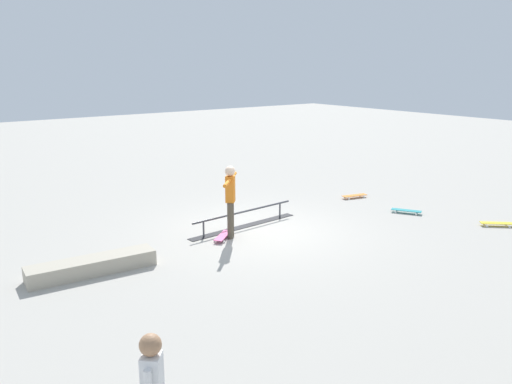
{
  "coord_description": "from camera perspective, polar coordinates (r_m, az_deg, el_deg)",
  "views": [
    {
      "loc": [
        7.21,
        9.54,
        3.99
      ],
      "look_at": [
        0.03,
        -0.0,
        1.0
      ],
      "focal_mm": 36.01,
      "sensor_mm": 36.0,
      "label": 1
    }
  ],
  "objects": [
    {
      "name": "skater_main",
      "position": [
        11.91,
        -2.86,
        -0.51
      ],
      "size": [
        1.03,
        1.05,
        1.72
      ],
      "rotation": [
        0.0,
        0.0,
        0.8
      ],
      "color": "brown",
      "rests_on": "ground_plane"
    },
    {
      "name": "loose_skateboard_teal",
      "position": [
        14.69,
        16.36,
        -2.0
      ],
      "size": [
        0.57,
        0.79,
        0.09
      ],
      "rotation": [
        0.0,
        0.0,
        5.23
      ],
      "color": "teal",
      "rests_on": "ground_plane"
    },
    {
      "name": "ground_plane",
      "position": [
        12.61,
        0.11,
        -4.4
      ],
      "size": [
        60.0,
        60.0,
        0.0
      ],
      "primitive_type": "plane",
      "color": "#ADA89E"
    },
    {
      "name": "skateboard_main",
      "position": [
        12.1,
        -3.69,
        -4.87
      ],
      "size": [
        0.75,
        0.66,
        0.09
      ],
      "rotation": [
        0.0,
        0.0,
        3.82
      ],
      "color": "#E05993",
      "rests_on": "ground_plane"
    },
    {
      "name": "loose_skateboard_yellow",
      "position": [
        14.34,
        25.17,
        -3.17
      ],
      "size": [
        0.73,
        0.68,
        0.09
      ],
      "rotation": [
        0.0,
        0.0,
        2.41
      ],
      "color": "yellow",
      "rests_on": "ground_plane"
    },
    {
      "name": "loose_skateboard_orange",
      "position": [
        15.98,
        10.88,
        -0.39
      ],
      "size": [
        0.82,
        0.4,
        0.09
      ],
      "rotation": [
        0.0,
        0.0,
        6.03
      ],
      "color": "orange",
      "rests_on": "ground_plane"
    },
    {
      "name": "grind_rail",
      "position": [
        12.92,
        -1.34,
        -3.09
      ],
      "size": [
        3.27,
        0.46,
        0.42
      ],
      "rotation": [
        0.0,
        0.0,
        0.07
      ],
      "color": "black",
      "rests_on": "ground_plane"
    },
    {
      "name": "skate_ledge",
      "position": [
        10.62,
        -17.74,
        -7.81
      ],
      "size": [
        2.49,
        0.73,
        0.31
      ],
      "primitive_type": "cube",
      "rotation": [
        0.0,
        0.0,
        -0.08
      ],
      "color": "#B2A893",
      "rests_on": "ground_plane"
    }
  ]
}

